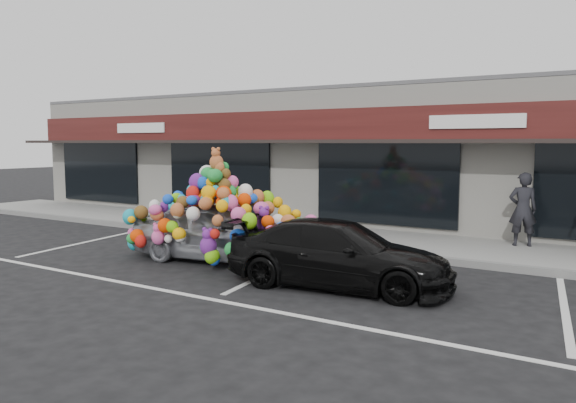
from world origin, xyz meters
The scene contains 11 objects.
ground centered at (0.00, 0.00, 0.00)m, with size 90.00×90.00×0.00m, color black.
shop_building centered at (0.00, 8.44, 2.16)m, with size 24.00×7.20×4.31m.
sidewalk centered at (0.00, 4.00, 0.07)m, with size 26.00×3.00×0.15m, color gray.
kerb centered at (0.00, 2.50, 0.07)m, with size 26.00×0.18×0.16m, color slate.
parking_stripe_left centered at (-3.20, 0.20, 0.00)m, with size 0.12×4.40×0.01m, color silver.
parking_stripe_mid centered at (2.80, 0.20, 0.00)m, with size 0.12×4.40×0.01m, color silver.
parking_stripe_right centered at (8.20, 0.20, 0.00)m, with size 0.12×4.40×0.01m, color silver.
lane_line centered at (2.00, -2.30, 0.00)m, with size 14.00×0.12×0.01m, color silver.
toy_car centered at (1.24, 0.19, 0.82)m, with size 2.84×4.36×2.42m.
black_sedan centered at (4.53, -0.40, 0.60)m, with size 4.15×1.69×1.20m, color black.
pedestrian_a centered at (6.78, 4.83, 1.03)m, with size 0.64×0.42×1.77m, color black.
Camera 1 is at (9.05, -9.38, 2.61)m, focal length 35.00 mm.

